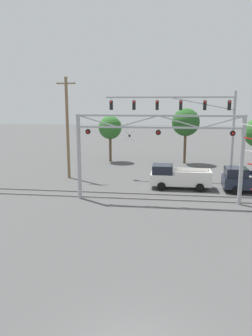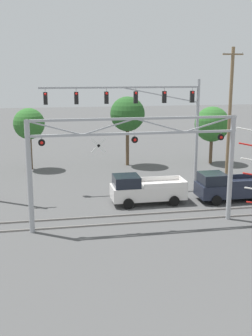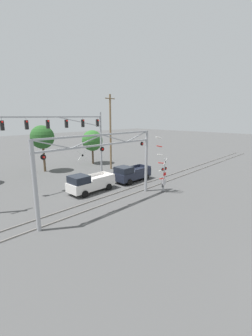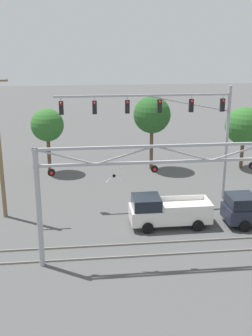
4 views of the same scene
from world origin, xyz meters
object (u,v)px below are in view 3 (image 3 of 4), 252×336
object	(u,v)px
pickup_truck_lead	(89,183)
background_tree_beyond_span	(92,141)
crossing_gantry	(102,161)
crossing_signal_mast	(163,174)
background_tree_far_right_verge	(42,137)
traffic_signal_span	(77,132)
pickup_truck_following	(131,174)
utility_pole_right	(110,132)

from	to	relation	value
pickup_truck_lead	background_tree_beyond_span	distance (m)	15.15
crossing_gantry	pickup_truck_lead	size ratio (longest dim) A/B	2.38
crossing_signal_mast	background_tree_far_right_verge	bearing A→B (deg)	103.59
crossing_signal_mast	traffic_signal_span	world-z (taller)	traffic_signal_span
traffic_signal_span	pickup_truck_lead	size ratio (longest dim) A/B	2.40
crossing_gantry	traffic_signal_span	xyz separation A→B (m)	(3.20, 8.27, 1.93)
crossing_signal_mast	background_tree_far_right_verge	world-z (taller)	background_tree_far_right_verge
crossing_gantry	background_tree_beyond_span	bearing A→B (deg)	54.68
pickup_truck_following	background_tree_far_right_verge	xyz separation A→B (m)	(-4.95, 12.58, 4.00)
crossing_signal_mast	pickup_truck_following	size ratio (longest dim) A/B	1.18
traffic_signal_span	background_tree_far_right_verge	distance (m)	8.07
background_tree_beyond_span	pickup_truck_lead	bearing A→B (deg)	-129.51
crossing_signal_mast	utility_pole_right	xyz separation A→B (m)	(3.48, 11.95, 3.68)
crossing_gantry	traffic_signal_span	size ratio (longest dim) A/B	0.99
crossing_gantry	pickup_truck_lead	world-z (taller)	crossing_gantry
utility_pole_right	crossing_signal_mast	bearing A→B (deg)	-106.24
utility_pole_right	background_tree_far_right_verge	world-z (taller)	utility_pole_right
traffic_signal_span	pickup_truck_following	xyz separation A→B (m)	(4.44, -4.60, -5.13)
pickup_truck_lead	background_tree_beyond_span	world-z (taller)	background_tree_beyond_span
pickup_truck_following	crossing_gantry	bearing A→B (deg)	-154.38
crossing_signal_mast	background_tree_beyond_span	world-z (taller)	crossing_signal_mast
traffic_signal_span	pickup_truck_following	distance (m)	8.20
crossing_gantry	crossing_signal_mast	world-z (taller)	crossing_gantry
utility_pole_right	background_tree_beyond_span	bearing A→B (deg)	83.77
pickup_truck_following	pickup_truck_lead	bearing A→B (deg)	175.84
utility_pole_right	background_tree_far_right_verge	bearing A→B (deg)	143.16
crossing_gantry	pickup_truck_lead	distance (m)	5.44
background_tree_beyond_span	background_tree_far_right_verge	xyz separation A→B (m)	(-8.34, 0.67, 1.07)
utility_pole_right	crossing_gantry	bearing A→B (deg)	-135.16
pickup_truck_following	background_tree_far_right_verge	size ratio (longest dim) A/B	0.76
crossing_gantry	background_tree_far_right_verge	size ratio (longest dim) A/B	1.84
pickup_truck_lead	pickup_truck_following	size ratio (longest dim) A/B	1.02
traffic_signal_span	background_tree_beyond_span	bearing A→B (deg)	43.00
pickup_truck_lead	background_tree_far_right_verge	distance (m)	12.83
pickup_truck_following	background_tree_beyond_span	size ratio (longest dim) A/B	0.90
traffic_signal_span	crossing_signal_mast	bearing A→B (deg)	-68.87
background_tree_far_right_verge	crossing_signal_mast	bearing A→B (deg)	-76.41
crossing_gantry	pickup_truck_lead	xyz separation A→B (m)	(1.58, 4.11, -3.20)
traffic_signal_span	pickup_truck_lead	world-z (taller)	traffic_signal_span
background_tree_far_right_verge	crossing_gantry	bearing A→B (deg)	-99.42
pickup_truck_following	background_tree_beyond_span	world-z (taller)	background_tree_beyond_span
background_tree_beyond_span	crossing_gantry	bearing A→B (deg)	-125.32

